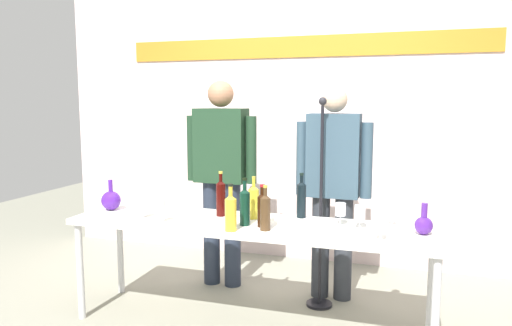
{
  "coord_description": "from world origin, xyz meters",
  "views": [
    {
      "loc": [
        1.01,
        -3.04,
        1.57
      ],
      "look_at": [
        0.0,
        0.15,
        1.14
      ],
      "focal_mm": 33.68,
      "sensor_mm": 36.0,
      "label": 1
    }
  ],
  "objects_px": {
    "decanter_blue_right": "(424,224)",
    "wine_glass_left_1": "(161,206)",
    "wine_bottle_0": "(231,212)",
    "microphone_stand": "(320,237)",
    "presenter_left": "(221,169)",
    "wine_bottle_1": "(265,211)",
    "wine_bottle_3": "(262,208)",
    "wine_glass_right_0": "(340,210)",
    "wine_glass_right_2": "(360,212)",
    "wine_glass_left_2": "(141,205)",
    "presenter_right": "(333,180)",
    "wine_glass_right_1": "(393,208)",
    "wine_glass_right_3": "(381,222)",
    "display_table": "(249,231)",
    "wine_bottle_4": "(301,198)",
    "wine_bottle_6": "(254,201)",
    "wine_bottle_2": "(221,197)",
    "wine_bottle_5": "(245,206)",
    "decanter_blue_left": "(111,200)",
    "wine_glass_left_0": "(134,196)"
  },
  "relations": [
    {
      "from": "display_table",
      "to": "wine_bottle_1",
      "type": "xyz_separation_m",
      "value": [
        0.16,
        -0.16,
        0.18
      ]
    },
    {
      "from": "decanter_blue_left",
      "to": "wine_bottle_3",
      "type": "bearing_deg",
      "value": -5.59
    },
    {
      "from": "wine_bottle_6",
      "to": "wine_glass_right_2",
      "type": "height_order",
      "value": "wine_bottle_6"
    },
    {
      "from": "wine_glass_right_3",
      "to": "presenter_left",
      "type": "bearing_deg",
      "value": 147.5
    },
    {
      "from": "decanter_blue_left",
      "to": "wine_glass_right_3",
      "type": "height_order",
      "value": "decanter_blue_left"
    },
    {
      "from": "wine_glass_right_1",
      "to": "microphone_stand",
      "type": "relative_size",
      "value": 0.1
    },
    {
      "from": "wine_bottle_6",
      "to": "wine_bottle_2",
      "type": "bearing_deg",
      "value": 178.77
    },
    {
      "from": "wine_bottle_3",
      "to": "wine_bottle_5",
      "type": "relative_size",
      "value": 0.89
    },
    {
      "from": "wine_glass_right_1",
      "to": "wine_glass_left_1",
      "type": "bearing_deg",
      "value": -165.73
    },
    {
      "from": "presenter_left",
      "to": "wine_bottle_1",
      "type": "relative_size",
      "value": 5.92
    },
    {
      "from": "decanter_blue_right",
      "to": "wine_glass_left_1",
      "type": "bearing_deg",
      "value": -172.64
    },
    {
      "from": "wine_bottle_0",
      "to": "wine_bottle_3",
      "type": "xyz_separation_m",
      "value": [
        0.16,
        0.16,
        -0.0
      ]
    },
    {
      "from": "presenter_right",
      "to": "wine_bottle_0",
      "type": "relative_size",
      "value": 5.5
    },
    {
      "from": "decanter_blue_right",
      "to": "wine_glass_left_1",
      "type": "relative_size",
      "value": 1.23
    },
    {
      "from": "decanter_blue_right",
      "to": "wine_bottle_1",
      "type": "relative_size",
      "value": 0.68
    },
    {
      "from": "presenter_left",
      "to": "wine_bottle_3",
      "type": "bearing_deg",
      "value": -52.04
    },
    {
      "from": "display_table",
      "to": "wine_glass_left_2",
      "type": "bearing_deg",
      "value": -170.89
    },
    {
      "from": "wine_bottle_4",
      "to": "wine_glass_right_0",
      "type": "distance_m",
      "value": 0.32
    },
    {
      "from": "wine_glass_right_0",
      "to": "microphone_stand",
      "type": "height_order",
      "value": "microphone_stand"
    },
    {
      "from": "wine_glass_left_0",
      "to": "wine_glass_left_2",
      "type": "relative_size",
      "value": 1.0
    },
    {
      "from": "wine_bottle_5",
      "to": "wine_glass_left_1",
      "type": "distance_m",
      "value": 0.58
    },
    {
      "from": "wine_bottle_0",
      "to": "wine_bottle_6",
      "type": "relative_size",
      "value": 1.02
    },
    {
      "from": "presenter_left",
      "to": "wine_glass_left_1",
      "type": "distance_m",
      "value": 0.87
    },
    {
      "from": "wine_bottle_2",
      "to": "decanter_blue_right",
      "type": "bearing_deg",
      "value": -3.27
    },
    {
      "from": "wine_glass_right_1",
      "to": "wine_glass_right_3",
      "type": "height_order",
      "value": "wine_glass_right_1"
    },
    {
      "from": "wine_glass_right_0",
      "to": "wine_glass_left_0",
      "type": "bearing_deg",
      "value": 178.44
    },
    {
      "from": "decanter_blue_left",
      "to": "wine_glass_right_0",
      "type": "xyz_separation_m",
      "value": [
        1.72,
        0.07,
        0.03
      ]
    },
    {
      "from": "presenter_right",
      "to": "wine_glass_right_1",
      "type": "height_order",
      "value": "presenter_right"
    },
    {
      "from": "decanter_blue_right",
      "to": "wine_bottle_5",
      "type": "height_order",
      "value": "wine_bottle_5"
    },
    {
      "from": "display_table",
      "to": "decanter_blue_right",
      "type": "distance_m",
      "value": 1.13
    },
    {
      "from": "wine_bottle_0",
      "to": "microphone_stand",
      "type": "bearing_deg",
      "value": 58.0
    },
    {
      "from": "wine_glass_left_0",
      "to": "wine_glass_right_0",
      "type": "relative_size",
      "value": 0.94
    },
    {
      "from": "decanter_blue_left",
      "to": "wine_bottle_3",
      "type": "height_order",
      "value": "wine_bottle_3"
    },
    {
      "from": "wine_bottle_4",
      "to": "wine_glass_left_0",
      "type": "height_order",
      "value": "wine_bottle_4"
    },
    {
      "from": "display_table",
      "to": "wine_glass_left_2",
      "type": "height_order",
      "value": "wine_glass_left_2"
    },
    {
      "from": "presenter_left",
      "to": "wine_bottle_1",
      "type": "bearing_deg",
      "value": -52.87
    },
    {
      "from": "wine_glass_right_0",
      "to": "wine_glass_right_2",
      "type": "bearing_deg",
      "value": -21.65
    },
    {
      "from": "decanter_blue_left",
      "to": "wine_glass_left_0",
      "type": "height_order",
      "value": "decanter_blue_left"
    },
    {
      "from": "presenter_left",
      "to": "microphone_stand",
      "type": "height_order",
      "value": "presenter_left"
    },
    {
      "from": "wine_glass_right_0",
      "to": "wine_glass_right_2",
      "type": "height_order",
      "value": "wine_glass_right_2"
    },
    {
      "from": "wine_bottle_3",
      "to": "display_table",
      "type": "bearing_deg",
      "value": 145.24
    },
    {
      "from": "microphone_stand",
      "to": "wine_bottle_0",
      "type": "bearing_deg",
      "value": -122.0
    },
    {
      "from": "wine_glass_left_2",
      "to": "presenter_right",
      "type": "bearing_deg",
      "value": 32.76
    },
    {
      "from": "presenter_left",
      "to": "wine_bottle_1",
      "type": "xyz_separation_m",
      "value": [
        0.63,
        -0.83,
        -0.13
      ]
    },
    {
      "from": "wine_bottle_1",
      "to": "wine_glass_right_1",
      "type": "height_order",
      "value": "wine_bottle_1"
    },
    {
      "from": "display_table",
      "to": "wine_bottle_2",
      "type": "relative_size",
      "value": 7.76
    },
    {
      "from": "wine_bottle_4",
      "to": "wine_bottle_5",
      "type": "height_order",
      "value": "wine_bottle_4"
    },
    {
      "from": "decanter_blue_left",
      "to": "wine_glass_right_3",
      "type": "xyz_separation_m",
      "value": [
        2.0,
        -0.23,
        0.04
      ]
    },
    {
      "from": "decanter_blue_right",
      "to": "wine_bottle_2",
      "type": "bearing_deg",
      "value": 176.73
    },
    {
      "from": "wine_bottle_5",
      "to": "presenter_left",
      "type": "bearing_deg",
      "value": 121.69
    }
  ]
}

